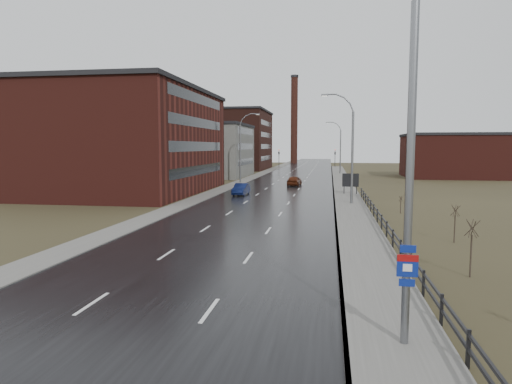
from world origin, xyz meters
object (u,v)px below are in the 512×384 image
(streetlight_main, at_px, (399,144))
(car_far, at_px, (294,181))
(billboard, at_px, (350,181))
(car_near, at_px, (241,190))

(streetlight_main, height_order, car_far, streetlight_main)
(car_far, bearing_deg, streetlight_main, 102.30)
(streetlight_main, xyz_separation_m, car_far, (-7.19, 55.42, -5.29))
(streetlight_main, distance_m, car_far, 56.13)
(billboard, bearing_deg, car_far, 123.50)
(billboard, height_order, car_near, billboard)
(billboard, xyz_separation_m, car_far, (-7.82, 11.81, -1.01))
(streetlight_main, bearing_deg, billboard, 89.18)
(streetlight_main, bearing_deg, car_far, 97.39)
(billboard, relative_size, car_near, 0.63)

